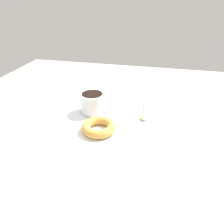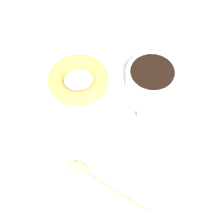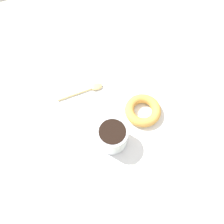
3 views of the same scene
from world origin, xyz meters
The scene contains 5 objects.
ground_plane centered at (0.00, 0.00, -1.00)cm, with size 120.00×120.00×2.00cm, color beige.
napkin centered at (-2.04, -0.78, 0.15)cm, with size 31.18×31.18×0.30cm, color white.
coffee_cup centered at (5.22, -3.26, 3.84)cm, with size 10.75×8.24×6.81cm.
donut centered at (0.38, 7.92, 1.63)cm, with size 10.45×10.45×2.66cm, color gold.
spoon centered at (-12.33, -4.31, 0.70)cm, with size 2.63×14.22×0.90cm.
Camera 3 is at (27.31, -10.72, 65.77)cm, focal length 40.00 mm.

